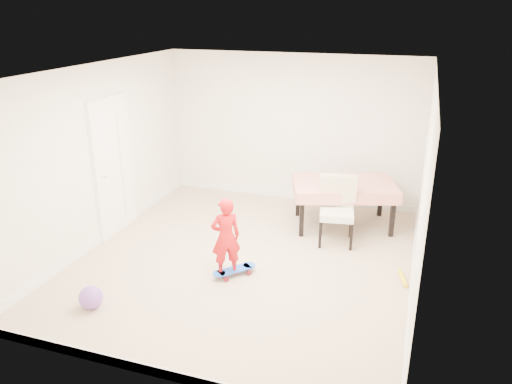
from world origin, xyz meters
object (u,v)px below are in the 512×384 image
(child, at_px, (226,240))
(dining_chair, at_px, (337,212))
(dining_table, at_px, (343,204))
(skateboard, at_px, (234,272))
(balloon, at_px, (91,297))

(child, bearing_deg, dining_chair, -164.76)
(dining_table, xyz_separation_m, skateboard, (-1.08, -2.04, -0.32))
(skateboard, xyz_separation_m, child, (-0.09, -0.05, 0.49))
(dining_table, bearing_deg, skateboard, -135.91)
(skateboard, bearing_deg, balloon, 175.17)
(child, bearing_deg, balloon, 8.39)
(dining_chair, height_order, balloon, dining_chair)
(dining_table, height_order, child, child)
(balloon, bearing_deg, dining_table, 53.72)
(dining_chair, relative_size, balloon, 3.57)
(dining_table, height_order, skateboard, dining_table)
(dining_table, xyz_separation_m, balloon, (-2.41, -3.28, -0.23))
(dining_chair, xyz_separation_m, skateboard, (-1.09, -1.39, -0.45))
(child, bearing_deg, dining_table, -154.78)
(dining_chair, xyz_separation_m, child, (-1.18, -1.44, 0.03))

